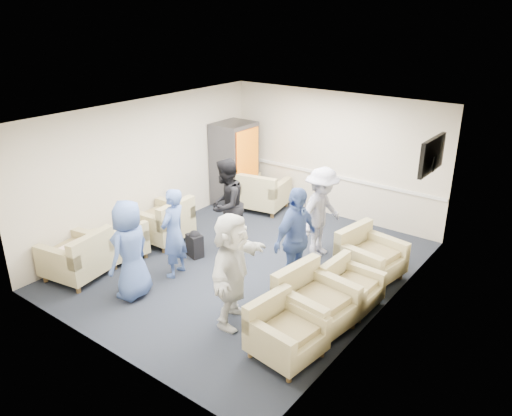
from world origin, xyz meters
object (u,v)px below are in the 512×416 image
Objects in this scene: person_front_left at (130,250)px; armchair_right_midfar at (349,288)px; person_back_right at (321,213)px; armchair_left_mid at (122,243)px; person_front_right at (232,270)px; vending_machine at (235,164)px; armchair_left_near at (79,258)px; person_back_left at (226,205)px; person_mid_right at (295,240)px; armchair_left_far at (165,224)px; armchair_right_near at (283,334)px; armchair_corner at (263,194)px; armchair_right_far at (368,258)px; armchair_right_midnear at (313,304)px; person_mid_left at (174,233)px.

armchair_right_midfar is at bearing 111.25° from person_front_left.
armchair_left_mid is at bearing 131.59° from person_back_right.
vending_machine is at bearing 21.96° from person_front_right.
armchair_left_near is 2.71m from person_back_left.
armchair_left_near is 0.61× the size of person_mid_right.
person_mid_right is (2.98, 0.05, 0.49)m from armchair_left_far.
person_back_right is at bearing -15.57° from person_front_right.
vending_machine reaches higher than person_front_left.
armchair_right_near is 5.09m from armchair_corner.
armchair_right_near is at bearing -148.71° from person_mid_right.
person_front_left is at bearing -72.86° from vending_machine.
armchair_corner is 0.58× the size of vending_machine.
person_back_right reaches higher than armchair_right_near.
person_front_left is 1.76m from person_front_right.
armchair_left_mid is 2.92m from person_front_right.
armchair_right_far is 3.90m from person_front_left.
armchair_right_midnear is at bearing 97.33° from armchair_left_near.
armchair_left_far is at bearing 93.85° from armchair_right_midfar.
armchair_left_near is 1.16× the size of armchair_right_near.
armchair_right_near is 3.31m from person_back_left.
person_front_left reaches higher than armchair_right_near.
armchair_right_near is 1.16m from person_front_right.
armchair_right_far reaches higher than armchair_right_midfar.
armchair_left_mid is at bearing 67.11° from person_front_right.
armchair_right_midnear reaches higher than armchair_right_far.
person_mid_right reaches higher than armchair_left_mid.
armchair_right_far is (-0.02, 2.56, 0.03)m from armchair_right_near.
armchair_right_midnear is 0.60× the size of person_mid_right.
armchair_right_midnear is 1.20m from person_mid_right.
armchair_corner is at bearing 178.20° from person_mid_left.
armchair_left_mid reaches higher than armchair_right_midfar.
armchair_left_near is 4.03m from armchair_right_midnear.
person_mid_right is (1.80, -0.43, -0.02)m from person_back_left.
person_back_left is (-2.62, 1.95, 0.56)m from armchair_right_near.
person_mid_left is 0.88× the size of person_back_left.
armchair_corner is 0.96m from vending_machine.
armchair_left_near is at bearing 114.39° from armchair_right_midnear.
vending_machine is (-0.11, 4.27, 0.59)m from armchair_left_near.
armchair_left_far is 0.62× the size of person_front_left.
person_back_left is (0.61, -1.98, 0.51)m from armchair_corner.
armchair_corner is 3.44m from person_mid_right.
person_back_right is at bearing 102.96° from person_back_left.
person_mid_right reaches higher than person_back_right.
person_back_right reaches higher than armchair_left_mid.
armchair_corner is 0.68× the size of person_front_left.
armchair_right_near reaches higher than armchair_left_mid.
armchair_right_midfar is at bearing 134.83° from armchair_corner.
armchair_left_near is at bearing -44.08° from person_back_left.
armchair_right_far is at bearing 7.47° from armchair_right_near.
vending_machine is at bearing 80.87° from armchair_right_far.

